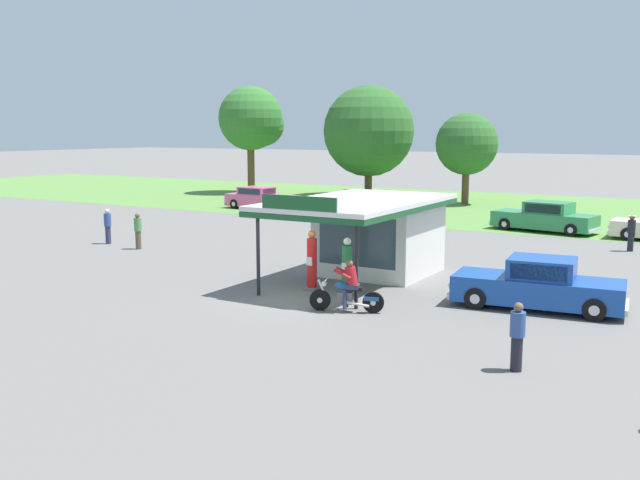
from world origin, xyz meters
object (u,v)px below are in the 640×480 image
parked_car_back_row_centre_right (545,218)px  parked_car_second_row_spare (353,204)px  motorcycle_with_rider (348,290)px  bystander_standing_back_lot (108,225)px  gas_pump_offside (347,269)px  bystander_admiring_sedan (517,335)px  featured_classic_sedan (538,286)px  bystander_strolling_foreground (631,232)px  gas_pump_nearside (312,263)px  parked_car_back_row_centre (373,215)px  parked_car_back_row_left (262,199)px  bystander_chatting_near_pumps (138,230)px

parked_car_back_row_centre_right → parked_car_second_row_spare: (-12.36, 1.42, -0.02)m
motorcycle_with_rider → bystander_standing_back_lot: bystander_standing_back_lot is taller
gas_pump_offside → motorcycle_with_rider: 2.23m
bystander_admiring_sedan → featured_classic_sedan: bearing=99.1°
parked_car_back_row_centre_right → bystander_strolling_foreground: bystander_strolling_foreground is taller
gas_pump_nearside → parked_car_back_row_centre: size_ratio=0.41×
parked_car_back_row_left → bystander_chatting_near_pumps: 17.13m
bystander_strolling_foreground → bystander_chatting_near_pumps: bearing=-151.2°
parked_car_second_row_spare → gas_pump_offside: bearing=-62.8°
parked_car_back_row_centre_right → parked_car_back_row_left: parked_car_back_row_centre_right is taller
bystander_strolling_foreground → motorcycle_with_rider: bearing=-110.4°
parked_car_second_row_spare → bystander_admiring_sedan: 29.84m
parked_car_back_row_left → bystander_admiring_sedan: size_ratio=3.55×
gas_pump_nearside → bystander_admiring_sedan: (8.18, -4.69, -0.11)m
gas_pump_nearside → gas_pump_offside: size_ratio=1.07×
gas_pump_nearside → gas_pump_offside: (1.35, -0.00, -0.07)m
featured_classic_sedan → bystander_admiring_sedan: size_ratio=3.34×
motorcycle_with_rider → bystander_strolling_foreground: 16.93m
gas_pump_offside → parked_car_second_row_spare: size_ratio=0.34×
gas_pump_nearside → bystander_standing_back_lot: (-13.51, 3.61, -0.05)m
parked_car_back_row_left → parked_car_second_row_spare: parked_car_second_row_spare is taller
parked_car_back_row_centre_right → bystander_chatting_near_pumps: (-14.67, -15.19, 0.14)m
bystander_admiring_sedan → bystander_chatting_near_pumps: size_ratio=0.96×
bystander_admiring_sedan → bystander_chatting_near_pumps: bystander_chatting_near_pumps is taller
bystander_chatting_near_pumps → parked_car_back_row_centre_right: bearing=46.0°
bystander_chatting_near_pumps → gas_pump_nearside: bearing=-16.1°
gas_pump_offside → parked_car_back_row_left: size_ratio=0.34×
parked_car_second_row_spare → bystander_admiring_sedan: bystander_admiring_sedan is taller
parked_car_second_row_spare → bystander_strolling_foreground: bearing=-19.0°
featured_classic_sedan → motorcycle_with_rider: bearing=-145.8°
parked_car_back_row_centre_right → bystander_admiring_sedan: size_ratio=3.63×
parked_car_back_row_left → bystander_chatting_near_pumps: bystander_chatting_near_pumps is taller
parked_car_back_row_centre → bystander_standing_back_lot: bearing=-126.3°
bystander_standing_back_lot → bystander_strolling_foreground: bearing=25.3°
featured_classic_sedan → bystander_strolling_foreground: (1.10, 12.61, 0.17)m
gas_pump_nearside → motorcycle_with_rider: bearing=-38.9°
bystander_chatting_near_pumps → bystander_admiring_sedan: bearing=-22.2°
parked_car_back_row_centre_right → parked_car_second_row_spare: size_ratio=1.03×
motorcycle_with_rider → gas_pump_offside: bearing=118.6°
bystander_strolling_foreground → bystander_admiring_sedan: bearing=-90.4°
gas_pump_nearside → bystander_standing_back_lot: gas_pump_nearside is taller
motorcycle_with_rider → featured_classic_sedan: motorcycle_with_rider is taller
gas_pump_offside → featured_classic_sedan: gas_pump_offside is taller
bystander_standing_back_lot → bystander_strolling_foreground: (21.82, 10.30, -0.02)m
parked_car_back_row_left → parked_car_second_row_spare: 6.99m
parked_car_back_row_left → parked_car_back_row_centre: bearing=-23.1°
gas_pump_nearside → parked_car_second_row_spare: gas_pump_nearside is taller
gas_pump_offside → parked_car_back_row_centre_right: gas_pump_offside is taller
gas_pump_nearside → bystander_admiring_sedan: 9.43m
parked_car_back_row_left → bystander_chatting_near_pumps: bearing=-74.2°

